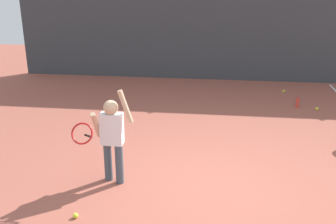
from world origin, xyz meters
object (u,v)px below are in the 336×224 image
water_bottle (297,102)px  tennis_ball_4 (317,109)px  tennis_ball_2 (284,91)px  tennis_ball_3 (75,216)px  tennis_player (111,134)px

water_bottle → tennis_ball_4: 0.42m
water_bottle → tennis_ball_2: bearing=96.6°
tennis_ball_2 → tennis_ball_4: 1.35m
tennis_ball_2 → tennis_ball_4: same height
water_bottle → tennis_ball_3: (-3.40, -4.53, -0.08)m
tennis_player → water_bottle: size_ratio=6.14×
water_bottle → tennis_ball_2: 1.10m
water_bottle → tennis_ball_4: bearing=-22.6°
tennis_ball_2 → water_bottle: bearing=-83.4°
tennis_ball_3 → tennis_ball_4: same height
water_bottle → tennis_ball_4: (0.38, -0.16, -0.08)m
water_bottle → tennis_ball_3: bearing=-126.9°
tennis_player → water_bottle: tennis_player is taller
tennis_player → tennis_ball_4: tennis_player is taller
tennis_player → tennis_ball_2: size_ratio=20.46×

